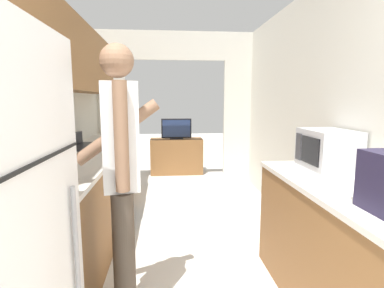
{
  "coord_description": "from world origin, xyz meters",
  "views": [
    {
      "loc": [
        -0.17,
        -0.51,
        1.41
      ],
      "look_at": [
        0.09,
        2.42,
        0.98
      ],
      "focal_mm": 28.0,
      "sensor_mm": 36.0,
      "label": 1
    }
  ],
  "objects_px": {
    "microwave": "(327,149)",
    "tv_cabinet": "(177,156)",
    "range_oven": "(99,183)",
    "person": "(121,178)",
    "television": "(176,129)",
    "knife": "(101,140)"
  },
  "relations": [
    {
      "from": "range_oven",
      "to": "person",
      "type": "relative_size",
      "value": 0.59
    },
    {
      "from": "range_oven",
      "to": "person",
      "type": "distance_m",
      "value": 1.83
    },
    {
      "from": "microwave",
      "to": "television",
      "type": "distance_m",
      "value": 3.61
    },
    {
      "from": "microwave",
      "to": "tv_cabinet",
      "type": "distance_m",
      "value": 3.71
    },
    {
      "from": "tv_cabinet",
      "to": "knife",
      "type": "relative_size",
      "value": 3.17
    },
    {
      "from": "range_oven",
      "to": "person",
      "type": "bearing_deg",
      "value": -73.29
    },
    {
      "from": "tv_cabinet",
      "to": "knife",
      "type": "xyz_separation_m",
      "value": [
        -1.06,
        -1.67,
        0.55
      ]
    },
    {
      "from": "microwave",
      "to": "tv_cabinet",
      "type": "relative_size",
      "value": 0.45
    },
    {
      "from": "person",
      "to": "television",
      "type": "distance_m",
      "value": 3.85
    },
    {
      "from": "range_oven",
      "to": "tv_cabinet",
      "type": "xyz_separation_m",
      "value": [
        0.99,
        2.17,
        -0.11
      ]
    },
    {
      "from": "tv_cabinet",
      "to": "microwave",
      "type": "bearing_deg",
      "value": -73.37
    },
    {
      "from": "knife",
      "to": "microwave",
      "type": "bearing_deg",
      "value": -77.35
    },
    {
      "from": "range_oven",
      "to": "television",
      "type": "xyz_separation_m",
      "value": [
        0.99,
        2.13,
        0.42
      ]
    },
    {
      "from": "knife",
      "to": "person",
      "type": "bearing_deg",
      "value": -111.77
    },
    {
      "from": "person",
      "to": "knife",
      "type": "xyz_separation_m",
      "value": [
        -0.57,
        2.2,
        -0.05
      ]
    },
    {
      "from": "microwave",
      "to": "tv_cabinet",
      "type": "xyz_separation_m",
      "value": [
        -1.04,
        3.49,
        -0.69
      ]
    },
    {
      "from": "television",
      "to": "knife",
      "type": "distance_m",
      "value": 1.94
    },
    {
      "from": "range_oven",
      "to": "knife",
      "type": "xyz_separation_m",
      "value": [
        -0.07,
        0.51,
        0.44
      ]
    },
    {
      "from": "television",
      "to": "range_oven",
      "type": "bearing_deg",
      "value": -114.95
    },
    {
      "from": "range_oven",
      "to": "television",
      "type": "height_order",
      "value": "television"
    },
    {
      "from": "microwave",
      "to": "knife",
      "type": "height_order",
      "value": "microwave"
    },
    {
      "from": "range_oven",
      "to": "person",
      "type": "height_order",
      "value": "person"
    }
  ]
}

